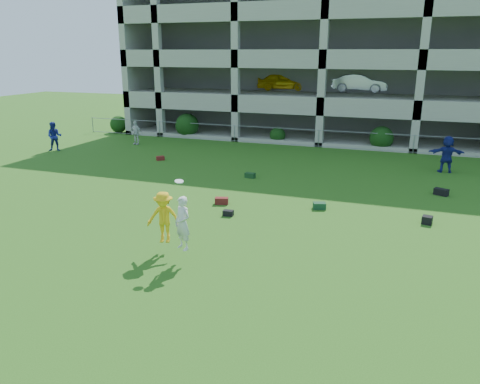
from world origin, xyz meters
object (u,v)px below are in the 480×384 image
at_px(frisbee_contest, 169,219).
at_px(crate_d, 427,220).
at_px(bystander_a, 55,137).
at_px(bystander_b, 136,133).
at_px(bystander_d, 447,154).
at_px(parking_garage, 342,54).

bearing_deg(frisbee_contest, crate_d, 36.36).
bearing_deg(bystander_a, bystander_b, 14.92).
bearing_deg(bystander_a, crate_d, -45.59).
xyz_separation_m(bystander_a, frisbee_contest, (14.58, -11.94, 0.27)).
distance_m(bystander_b, bystander_d, 19.73).
bearing_deg(frisbee_contest, bystander_a, 140.68).
bearing_deg(bystander_b, bystander_d, 0.18).
distance_m(crate_d, parking_garage, 23.55).
height_order(bystander_d, parking_garage, parking_garage).
height_order(bystander_b, parking_garage, parking_garage).
bearing_deg(crate_d, bystander_d, 82.87).
xyz_separation_m(bystander_a, parking_garage, (15.78, 15.60, 5.08)).
distance_m(bystander_d, parking_garage, 16.02).
distance_m(bystander_a, crate_d, 23.18).
relative_size(bystander_d, parking_garage, 0.07).
height_order(bystander_a, frisbee_contest, frisbee_contest).
bearing_deg(parking_garage, bystander_a, -135.33).
bearing_deg(bystander_d, crate_d, 74.54).
bearing_deg(bystander_d, parking_garage, -68.26).
distance_m(bystander_a, bystander_d, 23.53).
distance_m(crate_d, frisbee_contest, 9.66).
relative_size(bystander_b, crate_d, 4.62).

